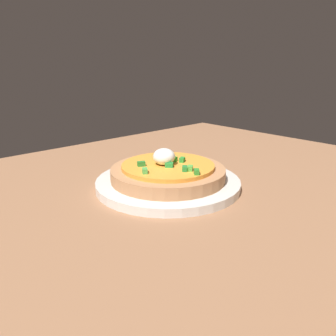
% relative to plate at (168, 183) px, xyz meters
% --- Properties ---
extents(dining_table, '(1.21, 0.85, 0.03)m').
position_rel_plate_xyz_m(dining_table, '(0.08, 0.04, -0.02)').
color(dining_table, '#936545').
rests_on(dining_table, ground).
extents(plate, '(0.25, 0.25, 0.01)m').
position_rel_plate_xyz_m(plate, '(0.00, 0.00, 0.00)').
color(plate, silver).
rests_on(plate, dining_table).
extents(pizza, '(0.20, 0.20, 0.06)m').
position_rel_plate_xyz_m(pizza, '(0.00, 0.00, 0.02)').
color(pizza, '#B47C51').
rests_on(pizza, plate).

